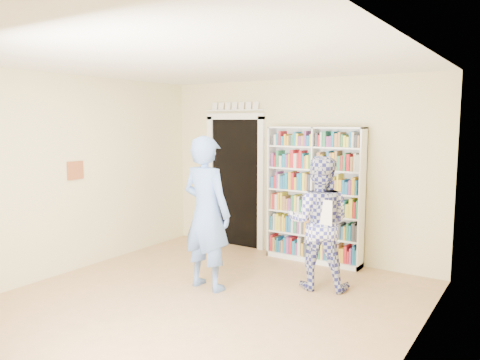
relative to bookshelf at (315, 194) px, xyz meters
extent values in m
plane|color=#A37E4E|center=(-0.39, -2.34, -1.01)|extent=(5.00, 5.00, 0.00)
plane|color=white|center=(-0.39, -2.34, 1.69)|extent=(5.00, 5.00, 0.00)
plane|color=beige|center=(-0.39, 0.16, 0.34)|extent=(4.50, 0.00, 4.50)
plane|color=beige|center=(-2.64, -2.34, 0.34)|extent=(0.00, 5.00, 5.00)
plane|color=beige|center=(1.86, -2.34, 0.34)|extent=(0.00, 5.00, 5.00)
cube|color=white|center=(0.00, 0.00, -0.01)|extent=(1.45, 0.27, 1.99)
cube|color=white|center=(0.00, 0.00, -0.01)|extent=(0.02, 0.27, 1.99)
cube|color=black|center=(-1.49, 0.14, 0.04)|extent=(0.90, 0.03, 2.10)
cube|color=white|center=(-1.99, 0.12, 0.04)|extent=(0.10, 0.06, 2.20)
cube|color=white|center=(-0.99, 0.12, 0.04)|extent=(0.10, 0.06, 2.20)
cube|color=white|center=(-1.49, 0.12, 1.14)|extent=(1.10, 0.06, 0.10)
cube|color=white|center=(-1.49, 0.12, 1.24)|extent=(1.10, 0.08, 0.02)
cube|color=brown|center=(-2.62, -2.14, 0.39)|extent=(0.03, 0.25, 0.25)
imported|color=#5B80CA|center=(-0.65, -1.76, -0.06)|extent=(0.72, 0.51, 1.90)
imported|color=navy|center=(0.50, -0.99, -0.18)|extent=(0.96, 0.84, 1.66)
cube|color=white|center=(0.65, -1.20, 0.00)|extent=(0.21, 0.01, 0.30)
camera|label=1|loc=(2.78, -6.26, 1.07)|focal=35.00mm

